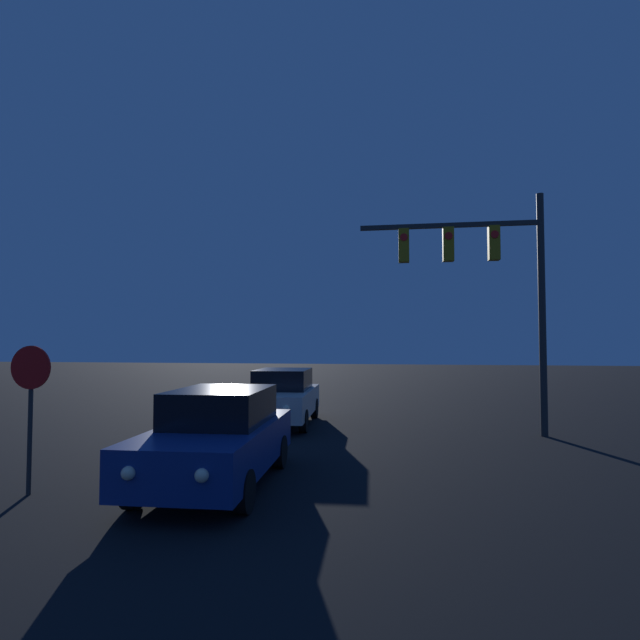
# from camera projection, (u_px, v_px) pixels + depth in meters

# --- Properties ---
(car_near) EXTENTS (1.92, 4.26, 1.58)m
(car_near) POSITION_uv_depth(u_px,v_px,m) (218.00, 437.00, 8.36)
(car_near) COLOR navy
(car_near) RESTS_ON ground_plane
(car_far) EXTENTS (1.97, 4.27, 1.58)m
(car_far) POSITION_uv_depth(u_px,v_px,m) (282.00, 396.00, 14.57)
(car_far) COLOR beige
(car_far) RESTS_ON ground_plane
(traffic_signal_mast) EXTENTS (4.74, 0.30, 6.23)m
(traffic_signal_mast) POSITION_uv_depth(u_px,v_px,m) (487.00, 270.00, 13.02)
(traffic_signal_mast) COLOR #2D2D2D
(traffic_signal_mast) RESTS_ON ground_plane
(stop_sign) EXTENTS (0.69, 0.07, 2.33)m
(stop_sign) POSITION_uv_depth(u_px,v_px,m) (31.00, 391.00, 7.84)
(stop_sign) COLOR #2D2D2D
(stop_sign) RESTS_ON ground_plane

